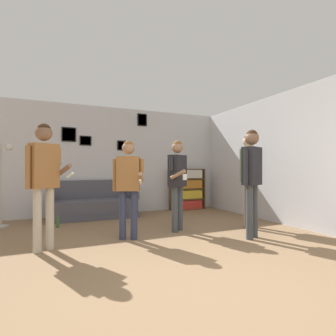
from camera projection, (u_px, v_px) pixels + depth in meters
ground_plane at (222, 293)px, 2.39m from camera, size 20.00×20.00×0.00m
wall_back at (114, 160)px, 6.71m from camera, size 8.13×0.08×2.70m
wall_right at (270, 159)px, 5.69m from camera, size 0.06×7.07×2.70m
couch at (93, 205)px, 6.09m from camera, size 1.98×0.80×0.86m
bookshelf at (187, 189)px, 7.30m from camera, size 0.98×0.30×1.13m
floor_lamp at (1, 173)px, 5.06m from camera, size 0.42×0.28×1.63m
person_player_foreground_left at (44, 172)px, 3.62m from camera, size 0.60×0.39×1.76m
person_player_foreground_center at (128, 179)px, 4.20m from camera, size 0.47×0.55×1.59m
person_watcher_holding_cup at (178, 176)px, 4.75m from camera, size 0.42×0.57×1.65m
person_spectator_near_bookshelf at (252, 171)px, 4.27m from camera, size 0.46×0.33×1.77m
person_spectator_far_right at (249, 169)px, 5.06m from camera, size 0.46×0.33×1.80m
bottle_on_floor at (58, 222)px, 5.05m from camera, size 0.06×0.06×0.29m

